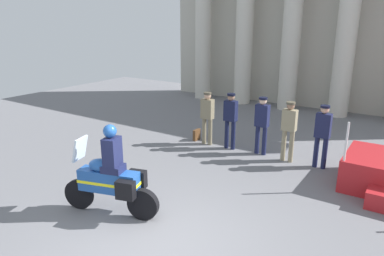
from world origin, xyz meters
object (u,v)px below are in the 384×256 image
officer_in_row_2 (262,121)px  officer_in_row_1 (230,117)px  officer_in_row_0 (207,114)px  officer_in_row_4 (323,132)px  motorcycle_with_rider (112,178)px  officer_in_row_3 (289,127)px  briefcase_on_ground (197,135)px

officer_in_row_2 → officer_in_row_1: bearing=5.6°
officer_in_row_0 → officer_in_row_4: bearing=-179.0°
officer_in_row_4 → motorcycle_with_rider: size_ratio=0.84×
officer_in_row_3 → motorcycle_with_rider: (-1.97, -4.71, -0.21)m
officer_in_row_2 → officer_in_row_0: bearing=4.3°
officer_in_row_0 → officer_in_row_2: 1.77m
officer_in_row_3 → motorcycle_with_rider: motorcycle_with_rider is taller
officer_in_row_0 → officer_in_row_4: 3.49m
officer_in_row_2 → officer_in_row_3: bearing=172.7°
officer_in_row_1 → motorcycle_with_rider: size_ratio=0.84×
officer_in_row_2 → officer_in_row_3: 0.84m
officer_in_row_4 → briefcase_on_ground: bearing=-1.3°
motorcycle_with_rider → officer_in_row_0: bearing=-98.7°
officer_in_row_1 → officer_in_row_3: officer_in_row_1 is taller
briefcase_on_ground → officer_in_row_4: bearing=-1.9°
officer_in_row_0 → officer_in_row_4: officer_in_row_4 is taller
motorcycle_with_rider → briefcase_on_ground: bearing=-93.3°
officer_in_row_4 → briefcase_on_ground: officer_in_row_4 is taller
officer_in_row_0 → officer_in_row_4: (3.49, 0.02, 0.02)m
officer_in_row_1 → officer_in_row_2: bearing=-174.4°
motorcycle_with_rider → officer_in_row_4: bearing=-137.4°
officer_in_row_1 → briefcase_on_ground: 1.54m
officer_in_row_0 → officer_in_row_1: bearing=-177.4°
officer_in_row_3 → briefcase_on_ground: 3.21m
officer_in_row_4 → officer_in_row_2: bearing=-2.3°
officer_in_row_3 → officer_in_row_4: officer_in_row_4 is taller
officer_in_row_0 → officer_in_row_1: 0.79m
officer_in_row_0 → motorcycle_with_rider: size_ratio=0.82×
officer_in_row_0 → officer_in_row_2: bearing=-175.7°
officer_in_row_1 → officer_in_row_4: bearing=-179.5°
officer_in_row_3 → motorcycle_with_rider: bearing=67.9°
officer_in_row_0 → officer_in_row_3: size_ratio=0.99×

